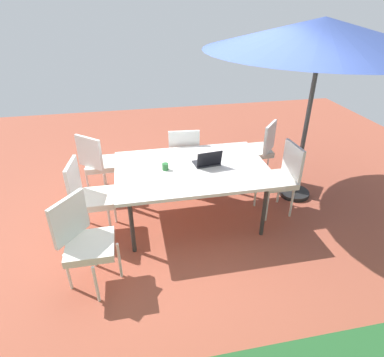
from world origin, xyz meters
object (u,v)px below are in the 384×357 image
object	(u,v)px
chair_south	(183,154)
patio_umbrella	(323,34)
dining_table	(192,171)
chair_southwest	(259,148)
chair_east	(89,194)
chair_northeast	(84,239)
cup	(165,167)
laptop	(207,162)
chair_southeast	(99,162)
chair_west	(281,176)

from	to	relation	value
chair_south	patio_umbrella	bearing A→B (deg)	165.09
chair_south	dining_table	bearing A→B (deg)	92.26
chair_south	chair_southwest	xyz separation A→B (m)	(-1.20, 0.00, 0.00)
dining_table	patio_umbrella	size ratio (longest dim) A/B	0.66
chair_southwest	chair_east	distance (m)	2.66
chair_northeast	cup	bearing A→B (deg)	-8.59
chair_south	chair_southwest	size ratio (longest dim) A/B	1.00
laptop	dining_table	bearing A→B (deg)	2.34
chair_south	chair_northeast	xyz separation A→B (m)	(1.29, 1.73, 0.00)
chair_east	laptop	size ratio (longest dim) A/B	2.83
dining_table	chair_southwest	size ratio (longest dim) A/B	1.92
chair_southeast	dining_table	bearing A→B (deg)	-174.30
chair_west	chair_northeast	distance (m)	2.57
chair_west	chair_northeast	xyz separation A→B (m)	(2.43, 0.82, 0.00)
cup	chair_west	bearing A→B (deg)	178.16
chair_northeast	chair_south	bearing A→B (deg)	1.13
chair_south	chair_southwest	world-z (taller)	same
chair_west	cup	world-z (taller)	chair_west
chair_southeast	laptop	bearing A→B (deg)	-169.15
chair_southeast	cup	xyz separation A→B (m)	(-0.86, 0.85, 0.26)
chair_west	laptop	bearing A→B (deg)	-97.63
chair_southeast	chair_northeast	bearing A→B (deg)	129.48
chair_southwest	chair_west	bearing A→B (deg)	37.70
chair_east	laptop	xyz separation A→B (m)	(-1.47, -0.06, 0.27)
chair_west	cup	distance (m)	1.54
chair_northeast	chair_southeast	bearing A→B (deg)	35.87
patio_umbrella	chair_northeast	size ratio (longest dim) A/B	2.91
chair_southwest	cup	bearing A→B (deg)	-20.46
chair_northeast	cup	xyz separation A→B (m)	(-0.92, -0.87, 0.26)
chair_northeast	chair_southeast	distance (m)	1.72
chair_south	chair_west	world-z (taller)	same
chair_southwest	chair_east	xyz separation A→B (m)	(2.51, 0.89, 0.00)
dining_table	cup	world-z (taller)	cup
chair_south	laptop	xyz separation A→B (m)	(-0.16, 0.83, 0.27)
patio_umbrella	chair_east	world-z (taller)	patio_umbrella
chair_west	chair_southeast	size ratio (longest dim) A/B	1.00
chair_east	cup	world-z (taller)	chair_east
chair_west	chair_southeast	xyz separation A→B (m)	(2.37, -0.90, 0.00)
dining_table	chair_west	distance (m)	1.20
chair_northeast	laptop	size ratio (longest dim) A/B	2.83
patio_umbrella	dining_table	bearing A→B (deg)	10.01
dining_table	chair_west	size ratio (longest dim) A/B	1.92
patio_umbrella	chair_east	distance (m)	3.36
cup	patio_umbrella	bearing A→B (deg)	-171.84
chair_southwest	chair_west	xyz separation A→B (m)	(0.05, 0.90, 0.00)
patio_umbrella	chair_west	size ratio (longest dim) A/B	2.91
chair_southwest	laptop	distance (m)	1.35
dining_table	chair_south	world-z (taller)	chair_south
chair_northeast	chair_east	size ratio (longest dim) A/B	1.00
dining_table	chair_southeast	world-z (taller)	chair_southeast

